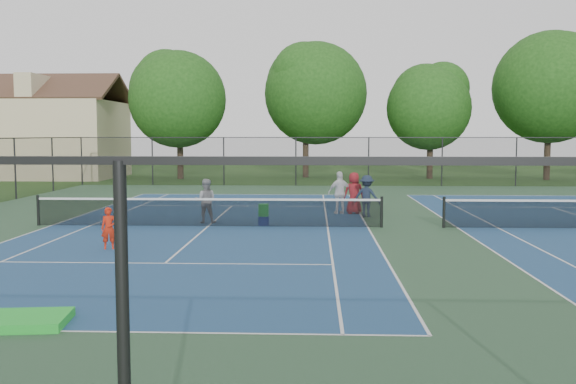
{
  "coord_description": "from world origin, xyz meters",
  "views": [
    {
      "loc": [
        -3.34,
        -21.76,
        3.15
      ],
      "look_at": [
        -4.2,
        -1.0,
        1.3
      ],
      "focal_mm": 40.0,
      "sensor_mm": 36.0,
      "label": 1
    }
  ],
  "objects_px": {
    "tree_back_b": "(306,88)",
    "ball_crate": "(264,221)",
    "ball_hopper": "(264,210)",
    "child_player": "(109,228)",
    "bystander_b": "(367,196)",
    "tree_back_c": "(431,102)",
    "tree_back_d": "(550,82)",
    "instructor": "(206,201)",
    "bystander_a": "(340,193)",
    "bystander_c": "(354,193)",
    "tree_back_a": "(179,94)",
    "clapboard_house": "(49,136)"
  },
  "relations": [
    {
      "from": "tree_back_b",
      "to": "ball_crate",
      "type": "height_order",
      "value": "tree_back_b"
    },
    {
      "from": "ball_hopper",
      "to": "child_player",
      "type": "bearing_deg",
      "value": -128.61
    },
    {
      "from": "bystander_b",
      "to": "ball_crate",
      "type": "height_order",
      "value": "bystander_b"
    },
    {
      "from": "tree_back_c",
      "to": "tree_back_d",
      "type": "height_order",
      "value": "tree_back_d"
    },
    {
      "from": "tree_back_c",
      "to": "instructor",
      "type": "xyz_separation_m",
      "value": [
        -12.23,
        -24.08,
        -4.68
      ]
    },
    {
      "from": "tree_back_b",
      "to": "ball_crate",
      "type": "bearing_deg",
      "value": -92.49
    },
    {
      "from": "tree_back_d",
      "to": "ball_crate",
      "type": "relative_size",
      "value": 29.59
    },
    {
      "from": "bystander_a",
      "to": "bystander_c",
      "type": "height_order",
      "value": "bystander_a"
    },
    {
      "from": "bystander_a",
      "to": "bystander_b",
      "type": "bearing_deg",
      "value": 119.88
    },
    {
      "from": "bystander_b",
      "to": "ball_hopper",
      "type": "relative_size",
      "value": 3.77
    },
    {
      "from": "tree_back_a",
      "to": "clapboard_house",
      "type": "bearing_deg",
      "value": 174.29
    },
    {
      "from": "tree_back_c",
      "to": "bystander_b",
      "type": "distance_m",
      "value": 23.54
    },
    {
      "from": "tree_back_a",
      "to": "child_player",
      "type": "bearing_deg",
      "value": -82.01
    },
    {
      "from": "tree_back_b",
      "to": "tree_back_a",
      "type": "bearing_deg",
      "value": -167.47
    },
    {
      "from": "tree_back_c",
      "to": "clapboard_house",
      "type": "relative_size",
      "value": 0.78
    },
    {
      "from": "clapboard_house",
      "to": "tree_back_a",
      "type": "bearing_deg",
      "value": -5.71
    },
    {
      "from": "tree_back_a",
      "to": "clapboard_house",
      "type": "distance_m",
      "value": 10.47
    },
    {
      "from": "tree_back_d",
      "to": "clapboard_house",
      "type": "relative_size",
      "value": 0.96
    },
    {
      "from": "tree_back_c",
      "to": "bystander_a",
      "type": "height_order",
      "value": "tree_back_c"
    },
    {
      "from": "clapboard_house",
      "to": "tree_back_b",
      "type": "bearing_deg",
      "value": 3.01
    },
    {
      "from": "tree_back_b",
      "to": "tree_back_c",
      "type": "height_order",
      "value": "tree_back_b"
    },
    {
      "from": "ball_hopper",
      "to": "instructor",
      "type": "bearing_deg",
      "value": 166.33
    },
    {
      "from": "tree_back_a",
      "to": "child_player",
      "type": "xyz_separation_m",
      "value": [
        4.0,
        -28.47,
        -5.45
      ]
    },
    {
      "from": "clapboard_house",
      "to": "child_player",
      "type": "relative_size",
      "value": 9.25
    },
    {
      "from": "bystander_a",
      "to": "bystander_c",
      "type": "distance_m",
      "value": 0.56
    },
    {
      "from": "tree_back_a",
      "to": "ball_hopper",
      "type": "xyz_separation_m",
      "value": [
        7.89,
        -23.6,
        -5.5
      ]
    },
    {
      "from": "bystander_b",
      "to": "ball_crate",
      "type": "bearing_deg",
      "value": 54.89
    },
    {
      "from": "clapboard_house",
      "to": "ball_hopper",
      "type": "bearing_deg",
      "value": -53.98
    },
    {
      "from": "child_player",
      "to": "bystander_a",
      "type": "distance_m",
      "value": 10.58
    },
    {
      "from": "bystander_a",
      "to": "instructor",
      "type": "bearing_deg",
      "value": 12.52
    },
    {
      "from": "tree_back_b",
      "to": "tree_back_d",
      "type": "distance_m",
      "value": 17.12
    },
    {
      "from": "tree_back_c",
      "to": "tree_back_d",
      "type": "xyz_separation_m",
      "value": [
        8.0,
        -1.0,
        1.34
      ]
    },
    {
      "from": "clapboard_house",
      "to": "ball_hopper",
      "type": "distance_m",
      "value": 30.52
    },
    {
      "from": "tree_back_b",
      "to": "bystander_b",
      "type": "height_order",
      "value": "tree_back_b"
    },
    {
      "from": "tree_back_a",
      "to": "tree_back_c",
      "type": "xyz_separation_m",
      "value": [
        18.0,
        1.0,
        -0.56
      ]
    },
    {
      "from": "tree_back_b",
      "to": "ball_hopper",
      "type": "bearing_deg",
      "value": -92.49
    },
    {
      "from": "tree_back_a",
      "to": "bystander_c",
      "type": "distance_m",
      "value": 23.68
    },
    {
      "from": "clapboard_house",
      "to": "ball_hopper",
      "type": "xyz_separation_m",
      "value": [
        17.89,
        -24.6,
        -2.55
      ]
    },
    {
      "from": "tree_back_b",
      "to": "instructor",
      "type": "distance_m",
      "value": 25.95
    },
    {
      "from": "tree_back_b",
      "to": "bystander_a",
      "type": "bearing_deg",
      "value": -85.68
    },
    {
      "from": "tree_back_c",
      "to": "bystander_b",
      "type": "relative_size",
      "value": 5.2
    },
    {
      "from": "tree_back_d",
      "to": "instructor",
      "type": "relative_size",
      "value": 6.51
    },
    {
      "from": "tree_back_c",
      "to": "bystander_a",
      "type": "xyz_separation_m",
      "value": [
        -7.32,
        -21.27,
        -4.63
      ]
    },
    {
      "from": "ball_crate",
      "to": "ball_hopper",
      "type": "height_order",
      "value": "ball_hopper"
    },
    {
      "from": "tree_back_c",
      "to": "child_player",
      "type": "xyz_separation_m",
      "value": [
        -14.0,
        -29.47,
        -4.9
      ]
    },
    {
      "from": "tree_back_b",
      "to": "bystander_a",
      "type": "height_order",
      "value": "tree_back_b"
    },
    {
      "from": "ball_hopper",
      "to": "clapboard_house",
      "type": "bearing_deg",
      "value": 126.02
    },
    {
      "from": "tree_back_d",
      "to": "clapboard_house",
      "type": "xyz_separation_m",
      "value": [
        -36.0,
        1.0,
        -3.73
      ]
    },
    {
      "from": "tree_back_a",
      "to": "clapboard_house",
      "type": "relative_size",
      "value": 0.85
    },
    {
      "from": "tree_back_a",
      "to": "instructor",
      "type": "distance_m",
      "value": 24.36
    }
  ]
}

